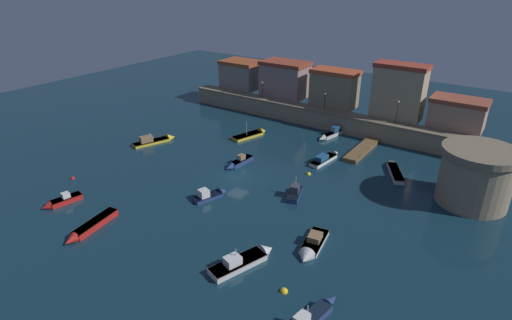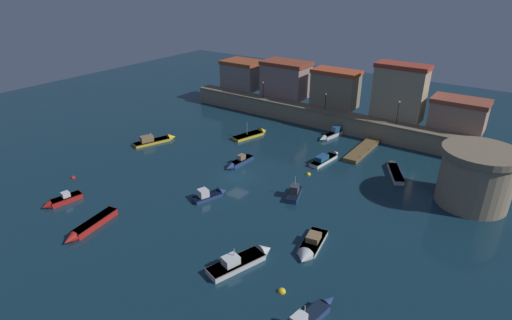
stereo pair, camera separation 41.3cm
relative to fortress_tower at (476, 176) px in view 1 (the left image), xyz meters
The scene contains 24 objects.
ground_plane 30.02m from the fortress_tower, 158.21° to the right, with size 142.50×142.50×0.00m, color #112D3D.
quay_wall 31.09m from the fortress_tower, 153.09° to the left, with size 56.25×3.02×3.29m.
old_town_backdrop 33.62m from the fortress_tower, 147.70° to the left, with size 51.02×6.17×9.29m.
fortress_tower is the anchor object (origin of this frame).
pier_dock 18.74m from the fortress_tower, 156.17° to the left, with size 2.14×10.47×0.70m.
quay_lamp_0 42.80m from the fortress_tower, 160.83° to the left, with size 0.32×0.32×3.14m.
quay_lamp_1 30.46m from the fortress_tower, 152.50° to the left, with size 0.32×0.32×3.01m.
quay_lamp_2 20.04m from the fortress_tower, 135.17° to the left, with size 0.32×0.32×3.83m.
moored_boat_0 11.34m from the fortress_tower, 163.69° to the left, with size 4.60×7.10×1.26m.
moored_boat_1 50.55m from the fortress_tower, 144.83° to the right, with size 2.11×4.90×1.57m.
moored_boat_2 47.39m from the fortress_tower, 169.62° to the right, with size 4.01×7.38×2.45m.
moored_boat_3 20.34m from the fortress_tower, behind, with size 2.25×6.95×1.66m.
moored_boat_4 25.96m from the fortress_tower, 156.55° to the left, with size 2.35×6.24×1.81m.
moored_boat_5 31.13m from the fortress_tower, 165.46° to the right, with size 1.54×5.47×1.66m.
moored_boat_6 23.15m from the fortress_tower, 120.78° to the right, with size 2.78×6.27×1.77m.
moored_boat_7 35.28m from the fortress_tower, behind, with size 3.69×7.15×3.39m.
moored_boat_8 21.74m from the fortress_tower, 150.31° to the right, with size 2.72×4.86×3.08m.
moored_boat_9 29.92m from the fortress_tower, 122.51° to the right, with size 3.98×7.46×2.79m.
moored_boat_10 29.35m from the fortress_tower, 104.35° to the right, with size 2.32×7.26×2.44m.
moored_boat_11 32.28m from the fortress_tower, 147.56° to the right, with size 2.91×4.90×1.88m.
moored_boat_12 45.36m from the fortress_tower, 137.70° to the right, with size 2.44×7.34×1.21m.
mooring_buoy_0 52.32m from the fortress_tower, 152.34° to the right, with size 0.59×0.59×0.59m, color red.
mooring_buoy_1 28.83m from the fortress_tower, 112.37° to the right, with size 0.73×0.73×0.73m, color yellow.
mooring_buoy_2 20.87m from the fortress_tower, 167.11° to the right, with size 0.67×0.67×0.67m, color yellow.
Camera 1 is at (30.88, -40.22, 26.28)m, focal length 28.88 mm.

